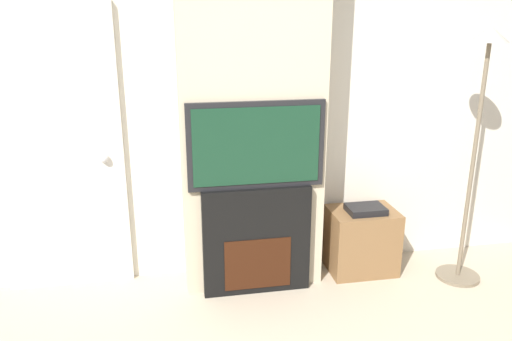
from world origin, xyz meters
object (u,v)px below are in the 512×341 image
(floor_lamp, at_px, (479,122))
(media_stand, at_px, (362,240))
(fireplace, at_px, (256,240))
(television, at_px, (256,145))

(floor_lamp, distance_m, media_stand, 1.21)
(fireplace, distance_m, media_stand, 0.88)
(television, bearing_deg, fireplace, 90.00)
(fireplace, bearing_deg, television, -90.00)
(fireplace, relative_size, floor_lamp, 0.43)
(television, bearing_deg, floor_lamp, -4.40)
(fireplace, bearing_deg, floor_lamp, -4.47)
(floor_lamp, relative_size, media_stand, 3.37)
(floor_lamp, bearing_deg, fireplace, 175.53)
(media_stand, bearing_deg, television, -171.08)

